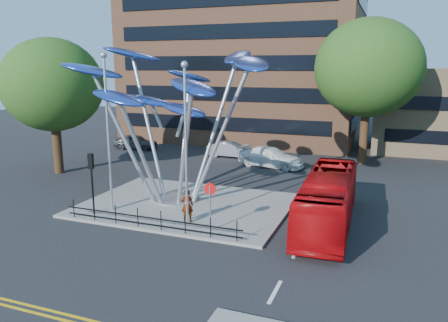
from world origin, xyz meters
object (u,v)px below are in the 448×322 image
at_px(street_lamp_left, 107,119).
at_px(parked_car_left, 136,142).
at_px(tree_right, 368,68).
at_px(parked_car_mid, 230,149).
at_px(tree_left, 52,85).
at_px(leaf_sculpture, 173,89).
at_px(pedestrian, 187,205).
at_px(no_entry_sign_island, 210,199).
at_px(parked_car_right, 271,157).
at_px(traffic_light_island, 91,171).
at_px(street_lamp_right, 186,130).
at_px(red_bus, 328,199).

xyz_separation_m(street_lamp_left, parked_car_left, (-9.29, 17.27, -4.61)).
distance_m(tree_right, parked_car_mid, 13.74).
distance_m(tree_left, leaf_sculpture, 12.38).
bearing_deg(tree_left, parked_car_mid, 45.10).
bearing_deg(pedestrian, no_entry_sign_island, 134.80).
bearing_deg(no_entry_sign_island, street_lamp_left, 171.39).
xyz_separation_m(tree_left, parked_car_right, (14.98, 8.00, -5.99)).
xyz_separation_m(tree_right, parked_car_right, (-7.02, -4.00, -7.23)).
bearing_deg(leaf_sculpture, parked_car_right, 74.93).
bearing_deg(traffic_light_island, tree_right, 56.31).
height_order(street_lamp_left, pedestrian, street_lamp_left).
height_order(leaf_sculpture, no_entry_sign_island, leaf_sculpture).
relative_size(street_lamp_right, pedestrian, 4.73).
xyz_separation_m(no_entry_sign_island, pedestrian, (-1.64, 0.79, -0.79)).
xyz_separation_m(red_bus, parked_car_mid, (-10.82, 14.72, -0.70)).
bearing_deg(street_lamp_left, parked_car_left, 118.29).
xyz_separation_m(leaf_sculpture, parked_car_mid, (-1.45, 13.84, -6.17)).
bearing_deg(street_lamp_left, parked_car_mid, 86.71).
relative_size(tree_left, parked_car_mid, 2.41).
xyz_separation_m(leaf_sculpture, parked_car_right, (3.05, 11.32, -6.07)).
bearing_deg(leaf_sculpture, pedestrian, -54.30).
relative_size(traffic_light_island, pedestrian, 1.95).
xyz_separation_m(tree_right, parked_car_mid, (-11.52, -1.48, -7.33)).
relative_size(leaf_sculpture, parked_car_right, 2.30).
relative_size(tree_left, street_lamp_left, 1.17).
relative_size(tree_left, parked_car_right, 1.87).
height_order(red_bus, parked_car_mid, red_bus).
distance_m(street_lamp_right, parked_car_left, 23.22).
height_order(tree_left, parked_car_right, tree_left).
height_order(no_entry_sign_island, parked_car_right, no_entry_sign_island).
height_order(tree_right, traffic_light_island, tree_right).
bearing_deg(tree_right, street_lamp_left, -124.05).
xyz_separation_m(traffic_light_island, parked_car_left, (-8.79, 18.27, -1.87)).
bearing_deg(pedestrian, parked_car_left, -70.51).
relative_size(pedestrian, parked_car_mid, 0.41).
bearing_deg(red_bus, traffic_light_island, -166.99).
bearing_deg(pedestrian, parked_car_right, -111.96).
xyz_separation_m(street_lamp_right, parked_car_right, (0.48, 15.00, -4.29)).
distance_m(tree_left, parked_car_left, 12.35).
bearing_deg(parked_car_left, tree_right, -93.74).
distance_m(tree_left, pedestrian, 16.86).
height_order(leaf_sculpture, traffic_light_island, leaf_sculpture).
bearing_deg(leaf_sculpture, red_bus, -5.39).
bearing_deg(parked_car_right, street_lamp_left, 168.85).
xyz_separation_m(parked_car_left, parked_car_mid, (10.27, -0.25, -0.04)).
height_order(street_lamp_right, parked_car_right, street_lamp_right).
distance_m(red_bus, parked_car_left, 25.87).
height_order(street_lamp_right, parked_car_left, street_lamp_right).
bearing_deg(red_bus, leaf_sculpture, 172.61).
bearing_deg(no_entry_sign_island, traffic_light_island, -179.87).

